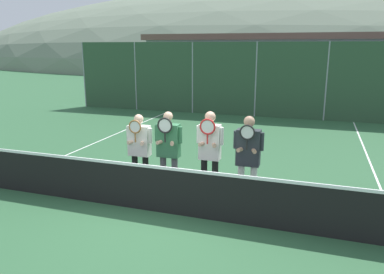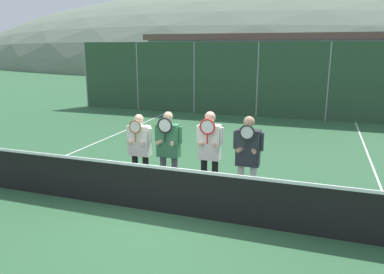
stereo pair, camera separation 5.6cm
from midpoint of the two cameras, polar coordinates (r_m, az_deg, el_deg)
name	(u,v)px [view 1 (the left image)]	position (r m, az deg, el deg)	size (l,w,h in m)	color
ground_plane	(161,212)	(7.36, -4.94, -11.37)	(120.00, 120.00, 0.00)	#2D5B38
hill_distant	(305,64)	(68.82, 16.76, 10.55)	(129.20, 71.78, 25.12)	slate
clubhouse_building	(286,65)	(25.00, 14.00, 10.62)	(17.61, 5.50, 3.83)	#9EA3A8
fence_back	(256,80)	(17.03, 9.60, 8.59)	(17.88, 0.06, 3.29)	gray
tennis_net	(161,189)	(7.17, -5.02, -7.88)	(11.22, 0.09, 1.03)	gray
court_line_left_sideline	(73,152)	(11.82, -17.79, -2.21)	(0.05, 16.00, 0.01)	white
court_line_right_sideline	(379,184)	(9.71, 26.43, -6.45)	(0.05, 16.00, 0.01)	white
player_leftmost	(139,147)	(8.08, -8.21, -1.47)	(0.60, 0.34, 1.72)	black
player_center_left	(168,147)	(7.74, -3.82, -1.57)	(0.60, 0.34, 1.82)	#56565B
player_center_right	(210,149)	(7.47, 2.50, -1.88)	(0.56, 0.34, 1.87)	black
player_rightmost	(248,155)	(7.21, 8.31, -2.74)	(0.58, 0.34, 1.84)	white
car_far_left	(189,86)	(21.32, -0.60, 7.85)	(4.10, 2.05, 1.85)	black
car_left_of_center	(272,89)	(19.99, 12.02, 7.14)	(4.45, 1.95, 1.83)	silver
car_center	(372,92)	(20.08, 25.61, 6.17)	(4.16, 1.98, 1.86)	navy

